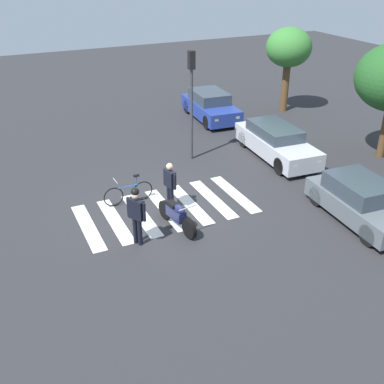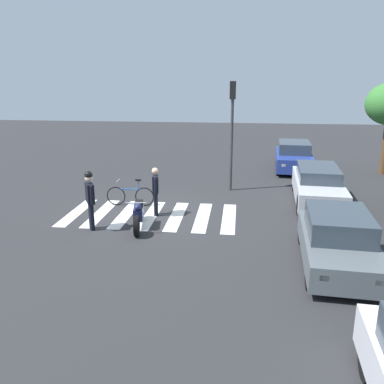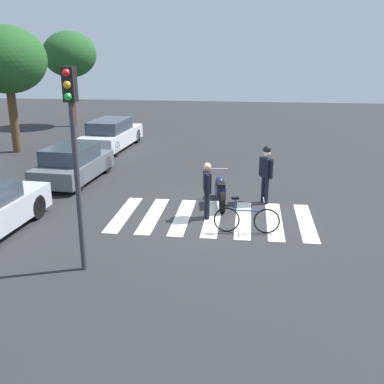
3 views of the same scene
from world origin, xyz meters
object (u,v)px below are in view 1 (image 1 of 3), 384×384
at_px(police_motorcycle, 177,215).
at_px(leaning_bicycle, 129,193).
at_px(officer_on_foot, 136,212).
at_px(car_blue_hatchback, 210,106).
at_px(officer_by_motorcycle, 170,183).
at_px(traffic_light_pole, 191,89).
at_px(car_silver_sedan, 276,142).
at_px(car_grey_coupe, 361,201).

distance_m(police_motorcycle, leaning_bicycle, 2.38).
height_order(officer_on_foot, car_blue_hatchback, officer_on_foot).
xyz_separation_m(officer_by_motorcycle, traffic_light_pole, (-3.59, 2.47, 2.03)).
height_order(car_silver_sedan, traffic_light_pole, traffic_light_pole).
bearing_deg(officer_on_foot, leaning_bicycle, 167.69).
distance_m(police_motorcycle, officer_on_foot, 1.60).
height_order(police_motorcycle, car_grey_coupe, car_grey_coupe).
height_order(leaning_bicycle, officer_on_foot, officer_on_foot).
relative_size(leaning_bicycle, car_silver_sedan, 0.38).
distance_m(officer_by_motorcycle, traffic_light_pole, 4.81).
xyz_separation_m(officer_on_foot, traffic_light_pole, (-5.18, 4.19, 1.88)).
bearing_deg(officer_on_foot, car_grey_coupe, 76.66).
bearing_deg(officer_on_foot, car_blue_hatchback, 142.49).
distance_m(leaning_bicycle, officer_on_foot, 2.71).
xyz_separation_m(officer_on_foot, car_grey_coupe, (1.68, 7.07, -0.46)).
bearing_deg(car_blue_hatchback, leaning_bicycle, -44.10).
bearing_deg(car_grey_coupe, officer_by_motorcycle, -121.42).
xyz_separation_m(police_motorcycle, traffic_light_pole, (-4.84, 2.77, 2.53)).
height_order(officer_by_motorcycle, car_blue_hatchback, officer_by_motorcycle).
relative_size(leaning_bicycle, officer_on_foot, 0.95).
height_order(leaning_bicycle, car_blue_hatchback, car_blue_hatchback).
distance_m(leaning_bicycle, car_silver_sedan, 7.08).
xyz_separation_m(leaning_bicycle, car_blue_hatchback, (-6.98, 6.76, 0.29)).
bearing_deg(car_blue_hatchback, traffic_light_pole, -35.67).
height_order(police_motorcycle, leaning_bicycle, police_motorcycle).
relative_size(officer_on_foot, officer_by_motorcycle, 1.12).
distance_m(car_silver_sedan, traffic_light_pole, 4.28).
distance_m(police_motorcycle, officer_by_motorcycle, 1.38).
height_order(police_motorcycle, car_silver_sedan, car_silver_sedan).
distance_m(officer_on_foot, car_blue_hatchback, 12.03).
bearing_deg(leaning_bicycle, car_blue_hatchback, 135.90).
bearing_deg(traffic_light_pole, car_silver_sedan, 67.87).
bearing_deg(traffic_light_pole, car_grey_coupe, 22.74).
distance_m(officer_on_foot, car_grey_coupe, 7.28).
bearing_deg(car_silver_sedan, car_grey_coupe, -4.73).
distance_m(police_motorcycle, car_blue_hatchback, 10.93).
relative_size(police_motorcycle, officer_by_motorcycle, 1.22).
relative_size(officer_by_motorcycle, car_grey_coupe, 0.42).
xyz_separation_m(officer_on_foot, officer_by_motorcycle, (-1.59, 1.72, -0.15)).
relative_size(police_motorcycle, car_silver_sedan, 0.43).
bearing_deg(leaning_bicycle, car_silver_sedan, 100.33).
height_order(officer_on_foot, officer_by_motorcycle, officer_on_foot).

